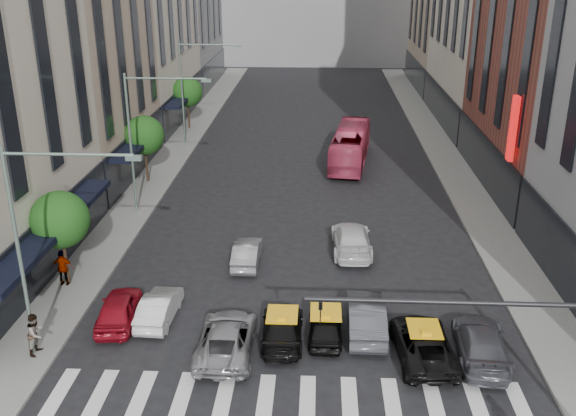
# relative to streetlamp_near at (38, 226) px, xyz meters

# --- Properties ---
(sidewalk_left) EXTENTS (3.00, 96.00, 0.15)m
(sidewalk_left) POSITION_rel_streetlamp_near_xyz_m (-1.46, 26.00, -5.83)
(sidewalk_left) COLOR slate
(sidewalk_left) RESTS_ON ground
(sidewalk_right) EXTENTS (3.00, 96.00, 0.15)m
(sidewalk_right) POSITION_rel_streetlamp_near_xyz_m (21.54, 26.00, -5.83)
(sidewalk_right) COLOR slate
(sidewalk_right) RESTS_ON ground
(building_left_b) EXTENTS (8.00, 16.00, 24.00)m
(building_left_b) POSITION_rel_streetlamp_near_xyz_m (-6.96, 24.00, 6.10)
(building_left_b) COLOR tan
(building_left_b) RESTS_ON ground
(building_right_b) EXTENTS (8.00, 18.00, 26.00)m
(building_right_b) POSITION_rel_streetlamp_near_xyz_m (27.04, 23.00, 7.10)
(building_right_b) COLOR brown
(building_right_b) RESTS_ON ground
(tree_near) EXTENTS (2.88, 2.88, 4.95)m
(tree_near) POSITION_rel_streetlamp_near_xyz_m (-1.76, 6.00, -2.25)
(tree_near) COLOR black
(tree_near) RESTS_ON sidewalk_left
(tree_mid) EXTENTS (2.88, 2.88, 4.95)m
(tree_mid) POSITION_rel_streetlamp_near_xyz_m (-1.76, 22.00, -2.25)
(tree_mid) COLOR black
(tree_mid) RESTS_ON sidewalk_left
(tree_far) EXTENTS (2.88, 2.88, 4.95)m
(tree_far) POSITION_rel_streetlamp_near_xyz_m (-1.76, 38.00, -2.25)
(tree_far) COLOR black
(tree_far) RESTS_ON sidewalk_left
(streetlamp_near) EXTENTS (5.38, 0.25, 9.00)m
(streetlamp_near) POSITION_rel_streetlamp_near_xyz_m (0.00, 0.00, 0.00)
(streetlamp_near) COLOR gray
(streetlamp_near) RESTS_ON sidewalk_left
(streetlamp_mid) EXTENTS (5.38, 0.25, 9.00)m
(streetlamp_mid) POSITION_rel_streetlamp_near_xyz_m (0.00, 16.00, 0.00)
(streetlamp_mid) COLOR gray
(streetlamp_mid) RESTS_ON sidewalk_left
(streetlamp_far) EXTENTS (5.38, 0.25, 9.00)m
(streetlamp_far) POSITION_rel_streetlamp_near_xyz_m (0.00, 32.00, 0.00)
(streetlamp_far) COLOR gray
(streetlamp_far) RESTS_ON sidewalk_left
(traffic_signal) EXTENTS (10.10, 0.20, 6.00)m
(traffic_signal) POSITION_rel_streetlamp_near_xyz_m (17.74, -5.00, -1.43)
(traffic_signal) COLOR black
(traffic_signal) RESTS_ON ground
(liberty_sign) EXTENTS (0.30, 0.70, 4.00)m
(liberty_sign) POSITION_rel_streetlamp_near_xyz_m (22.64, 16.00, 0.10)
(liberty_sign) COLOR red
(liberty_sign) RESTS_ON ground
(car_red) EXTENTS (2.10, 4.36, 1.43)m
(car_red) POSITION_rel_streetlamp_near_xyz_m (1.89, 2.65, -5.19)
(car_red) COLOR maroon
(car_red) RESTS_ON ground
(car_white_front) EXTENTS (1.52, 3.99, 1.30)m
(car_white_front) POSITION_rel_streetlamp_near_xyz_m (3.68, 2.99, -5.25)
(car_white_front) COLOR silver
(car_white_front) RESTS_ON ground
(car_silver) EXTENTS (2.35, 5.06, 1.40)m
(car_silver) POSITION_rel_streetlamp_near_xyz_m (7.14, 0.56, -5.20)
(car_silver) COLOR gray
(car_silver) RESTS_ON ground
(taxi_left) EXTENTS (1.90, 4.45, 1.28)m
(taxi_left) POSITION_rel_streetlamp_near_xyz_m (9.45, 1.56, -5.27)
(taxi_left) COLOR black
(taxi_left) RESTS_ON ground
(taxi_center) EXTENTS (1.55, 3.72, 1.26)m
(taxi_center) POSITION_rel_streetlamp_near_xyz_m (11.34, 1.87, -5.28)
(taxi_center) COLOR black
(taxi_center) RESTS_ON ground
(car_grey_mid) EXTENTS (1.65, 4.67, 1.53)m
(car_grey_mid) POSITION_rel_streetlamp_near_xyz_m (13.15, 2.47, -5.14)
(car_grey_mid) COLOR #414349
(car_grey_mid) RESTS_ON ground
(taxi_right) EXTENTS (2.58, 5.02, 1.36)m
(taxi_right) POSITION_rel_streetlamp_near_xyz_m (15.40, 0.58, -5.23)
(taxi_right) COLOR black
(taxi_right) RESTS_ON ground
(car_grey_curb) EXTENTS (2.49, 5.16, 1.45)m
(car_grey_curb) POSITION_rel_streetlamp_near_xyz_m (17.79, 0.65, -5.18)
(car_grey_curb) COLOR #474950
(car_grey_curb) RESTS_ON ground
(car_row2_left) EXTENTS (1.39, 3.96, 1.30)m
(car_row2_left) POSITION_rel_streetlamp_near_xyz_m (7.08, 8.98, -5.25)
(car_row2_left) COLOR #9E9DA3
(car_row2_left) RESTS_ON ground
(car_row2_right) EXTENTS (2.28, 5.31, 1.53)m
(car_row2_right) POSITION_rel_streetlamp_near_xyz_m (12.85, 10.86, -5.14)
(car_row2_right) COLOR silver
(car_row2_right) RESTS_ON ground
(bus) EXTENTS (3.81, 10.76, 2.93)m
(bus) POSITION_rel_streetlamp_near_xyz_m (13.46, 27.71, -4.44)
(bus) COLOR #C23959
(bus) RESTS_ON ground
(pedestrian_near) EXTENTS (0.82, 0.99, 1.84)m
(pedestrian_near) POSITION_rel_streetlamp_near_xyz_m (-0.75, -0.12, -4.84)
(pedestrian_near) COLOR gray
(pedestrian_near) RESTS_ON sidewalk_left
(pedestrian_far) EXTENTS (1.12, 0.48, 1.90)m
(pedestrian_far) POSITION_rel_streetlamp_near_xyz_m (-1.88, 5.83, -4.81)
(pedestrian_far) COLOR gray
(pedestrian_far) RESTS_ON sidewalk_left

